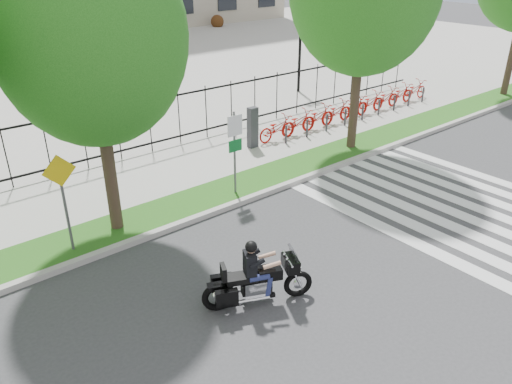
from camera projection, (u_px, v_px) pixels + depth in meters
ground at (345, 267)px, 11.74m from camera, size 120.00×120.00×0.00m
curb at (239, 203)px, 14.55m from camera, size 60.00×0.20×0.15m
grass_verge at (221, 193)px, 15.14m from camera, size 60.00×1.50×0.15m
sidewalk at (178, 168)px, 16.87m from camera, size 60.00×3.50×0.15m
plaza at (19, 76)px, 29.04m from camera, size 80.00×34.00×0.10m
crosswalk_stripes at (456, 206)px, 14.49m from camera, size 5.70×8.00×0.01m
iron_fence at (150, 124)px, 17.61m from camera, size 30.00×0.06×2.00m
lamp_post_right at (301, 29)px, 24.35m from camera, size 1.06×0.70×4.25m
street_tree_1 at (91, 37)px, 11.04m from camera, size 4.34×4.34×7.35m
bike_share_station at (353, 107)px, 21.35m from camera, size 11.05×0.85×1.50m
sign_pole_regulatory at (235, 142)px, 14.30m from camera, size 0.50×0.09×2.50m
sign_pole_warning at (63, 191)px, 11.46m from camera, size 0.78×0.09×2.49m
motorcycle_rider at (258, 279)px, 10.31m from camera, size 2.23×1.29×1.85m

